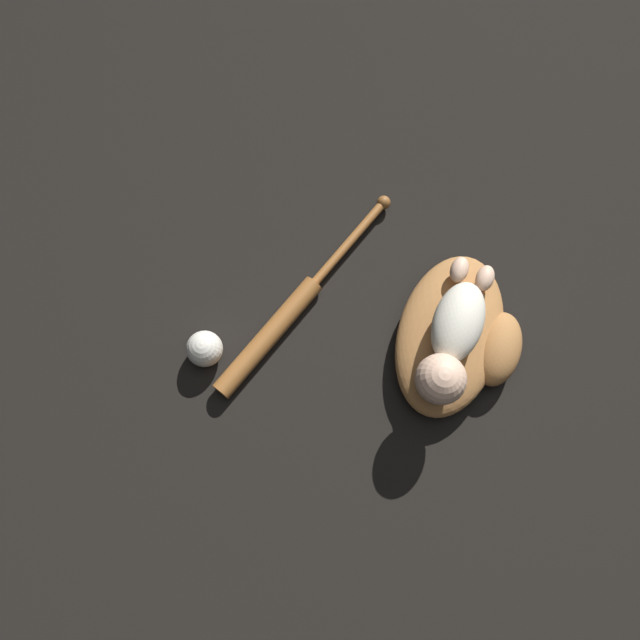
{
  "coord_description": "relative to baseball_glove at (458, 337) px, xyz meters",
  "views": [
    {
      "loc": [
        0.47,
        -0.15,
        1.33
      ],
      "look_at": [
        0.09,
        -0.28,
        0.07
      ],
      "focal_mm": 35.0,
      "sensor_mm": 36.0,
      "label": 1
    }
  ],
  "objects": [
    {
      "name": "baby_figure",
      "position": [
        0.04,
        -0.02,
        0.09
      ],
      "size": [
        0.33,
        0.11,
        0.1
      ],
      "color": "silver",
      "rests_on": "baseball_glove"
    },
    {
      "name": "baseball_bat",
      "position": [
        0.07,
        -0.37,
        -0.02
      ],
      "size": [
        0.57,
        0.23,
        0.04
      ],
      "color": "#9E602D",
      "rests_on": "ground"
    },
    {
      "name": "ground_plane",
      "position": [
        -0.02,
        -0.01,
        -0.04
      ],
      "size": [
        6.0,
        6.0,
        0.0
      ],
      "primitive_type": "plane",
      "color": "black"
    },
    {
      "name": "baseball_glove",
      "position": [
        0.0,
        0.0,
        0.0
      ],
      "size": [
        0.38,
        0.27,
        0.09
      ],
      "color": "#A8703D",
      "rests_on": "ground"
    },
    {
      "name": "baseball",
      "position": [
        0.2,
        -0.5,
        -0.0
      ],
      "size": [
        0.08,
        0.08,
        0.08
      ],
      "color": "silver",
      "rests_on": "ground"
    }
  ]
}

